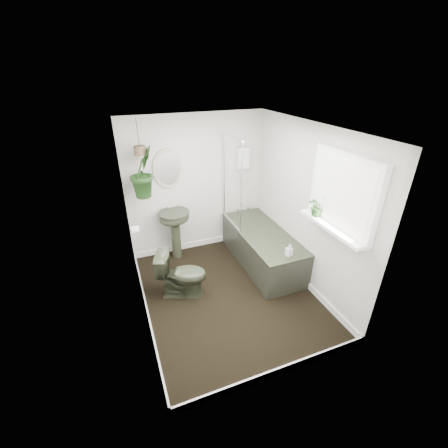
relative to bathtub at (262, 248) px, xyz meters
name	(u,v)px	position (x,y,z in m)	size (l,w,h in m)	color
floor	(228,293)	(-0.80, -0.50, -0.30)	(2.30, 2.80, 0.02)	black
ceiling	(229,127)	(-0.80, -0.50, 2.02)	(2.30, 2.80, 0.02)	white
wall_back	(196,186)	(-0.80, 0.91, 0.86)	(2.30, 0.02, 2.30)	silver
wall_front	(289,291)	(-0.80, -1.91, 0.86)	(2.30, 0.02, 2.30)	silver
wall_left	(134,239)	(-1.96, -0.50, 0.86)	(0.02, 2.80, 2.30)	silver
wall_right	(306,208)	(0.36, -0.50, 0.86)	(0.02, 2.80, 2.30)	silver
skirting	(228,290)	(-0.80, -0.50, -0.24)	(2.30, 2.80, 0.10)	white
bathtub	(262,248)	(0.00, 0.00, 0.00)	(0.72, 1.72, 0.58)	#2B3021
bath_screen	(232,183)	(-0.33, 0.49, 0.99)	(0.04, 0.72, 1.40)	silver
shower_box	(243,158)	(0.00, 0.84, 1.26)	(0.20, 0.10, 0.35)	white
oval_mirror	(168,169)	(-1.25, 0.87, 1.21)	(0.46, 0.03, 0.62)	#BEAB98
wall_sconce	(142,178)	(-1.65, 0.86, 1.11)	(0.04, 0.04, 0.22)	black
toilet_roll_holder	(135,230)	(-1.90, 0.20, 0.61)	(0.11, 0.11, 0.11)	white
window_recess	(343,193)	(0.29, -1.20, 1.36)	(0.08, 1.00, 0.90)	white
window_sill	(332,227)	(0.22, -1.20, 0.94)	(0.18, 1.00, 0.04)	white
window_blinds	(340,193)	(0.24, -1.20, 1.36)	(0.01, 0.86, 0.76)	white
toilet	(182,274)	(-1.40, -0.28, 0.05)	(0.38, 0.67, 0.68)	#2B3021
pedestal_sink	(176,235)	(-1.25, 0.70, 0.13)	(0.49, 0.42, 0.84)	#2B3021
sill_plant	(318,206)	(0.22, -0.90, 1.09)	(0.23, 0.20, 0.26)	black
hanging_plant	(143,172)	(-1.66, 0.64, 1.28)	(0.41, 0.33, 0.74)	black
soap_bottle	(289,250)	(0.02, -0.71, 0.38)	(0.08, 0.08, 0.17)	#302C2C
hanging_pot	(140,150)	(-1.66, 0.64, 1.58)	(0.16, 0.16, 0.12)	brown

